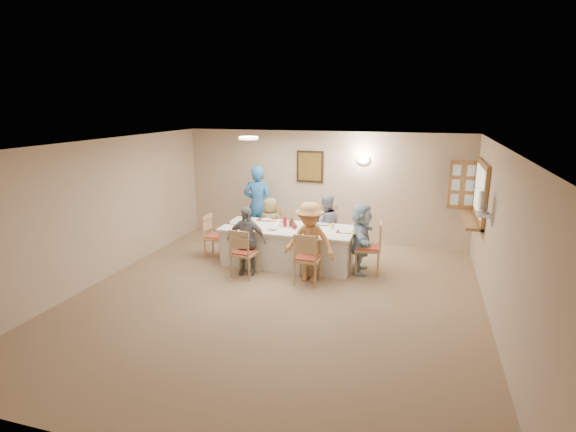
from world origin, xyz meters
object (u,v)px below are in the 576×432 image
(chair_left_end, at_px, (216,236))
(serving_hatch, at_px, (481,193))
(chair_front_left, at_px, (244,252))
(condiment_ketchup, at_px, (285,221))
(chair_front_right, at_px, (308,258))
(chair_right_end, at_px, (368,247))
(desk_fan, at_px, (483,205))
(diner_front_right, at_px, (310,242))
(chair_back_left, at_px, (272,229))
(chair_back_right, at_px, (327,231))
(diner_back_left, at_px, (270,225))
(dining_table, at_px, (288,246))
(caregiver, at_px, (258,205))
(diner_back_right, at_px, (326,226))
(diner_right_end, at_px, (361,238))
(diner_front_left, at_px, (246,240))

(chair_left_end, bearing_deg, serving_hatch, -79.57)
(chair_front_left, height_order, condiment_ketchup, condiment_ketchup)
(chair_left_end, bearing_deg, chair_front_right, -108.59)
(chair_right_end, bearing_deg, desk_fan, 67.59)
(chair_front_right, distance_m, diner_front_right, 0.27)
(serving_hatch, height_order, condiment_ketchup, serving_hatch)
(chair_back_left, bearing_deg, desk_fan, -30.10)
(chair_right_end, distance_m, diner_front_right, 1.19)
(chair_back_right, height_order, diner_back_left, diner_back_left)
(dining_table, distance_m, chair_back_left, 1.00)
(condiment_ketchup, bearing_deg, chair_back_left, 124.75)
(chair_back_right, xyz_separation_m, diner_front_right, (0.00, -1.48, 0.21))
(serving_hatch, distance_m, chair_back_left, 4.21)
(dining_table, height_order, caregiver, caregiver)
(chair_back_left, height_order, diner_back_left, diner_back_left)
(chair_front_left, height_order, diner_back_right, diner_back_right)
(diner_right_end, bearing_deg, diner_front_right, 124.34)
(desk_fan, height_order, caregiver, caregiver)
(chair_back_right, bearing_deg, condiment_ketchup, -143.72)
(chair_back_right, relative_size, diner_front_left, 0.80)
(serving_hatch, height_order, chair_front_left, serving_hatch)
(dining_table, height_order, diner_back_right, diner_back_right)
(chair_front_right, xyz_separation_m, diner_back_right, (0.00, 1.48, 0.19))
(chair_back_left, relative_size, diner_front_left, 0.71)
(desk_fan, xyz_separation_m, diner_back_left, (-3.97, 1.27, -0.96))
(chair_left_end, xyz_separation_m, condiment_ketchup, (1.47, 0.05, 0.43))
(chair_left_end, height_order, chair_right_end, chair_right_end)
(chair_left_end, distance_m, diner_front_right, 2.27)
(chair_back_right, bearing_deg, diner_back_left, 174.03)
(chair_left_end, relative_size, diner_front_right, 0.62)
(chair_front_right, distance_m, chair_left_end, 2.29)
(chair_front_left, height_order, diner_right_end, diner_right_end)
(chair_back_right, bearing_deg, diner_front_left, -140.71)
(caregiver, bearing_deg, chair_front_left, 93.46)
(chair_right_end, height_order, caregiver, caregiver)
(diner_front_right, relative_size, diner_right_end, 1.09)
(chair_back_left, xyz_separation_m, caregiver, (-0.45, 0.35, 0.43))
(desk_fan, height_order, diner_back_right, desk_fan)
(serving_hatch, xyz_separation_m, chair_back_left, (-4.08, 0.04, -1.04))
(dining_table, relative_size, diner_back_right, 1.94)
(diner_front_left, bearing_deg, diner_back_left, 85.92)
(chair_back_right, relative_size, condiment_ketchup, 4.65)
(serving_hatch, bearing_deg, chair_front_left, -159.05)
(serving_hatch, distance_m, caregiver, 4.59)
(dining_table, relative_size, chair_right_end, 2.56)
(chair_front_right, relative_size, diner_back_left, 0.81)
(chair_front_left, distance_m, diner_front_right, 1.23)
(condiment_ketchup, bearing_deg, diner_front_right, -47.02)
(chair_back_right, relative_size, diner_front_right, 0.71)
(desk_fan, bearing_deg, diner_back_right, 155.39)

